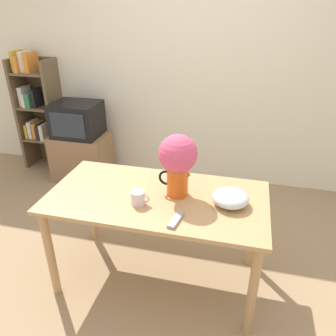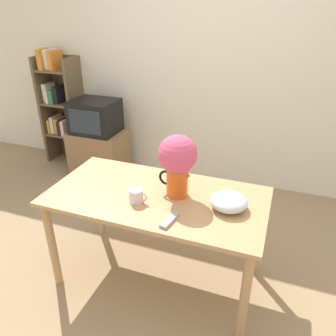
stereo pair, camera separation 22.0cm
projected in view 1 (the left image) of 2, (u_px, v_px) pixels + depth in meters
ground_plane at (150, 270)px, 2.66m from camera, size 12.00×12.00×0.00m
wall_back at (193, 68)px, 3.56m from camera, size 8.00×0.05×2.60m
table at (157, 208)px, 2.31m from camera, size 1.51×0.78×0.75m
flower_vase at (178, 160)px, 2.16m from camera, size 0.26×0.26×0.44m
coffee_mug at (138, 198)px, 2.15m from camera, size 0.13×0.09×0.09m
white_bowl at (231, 198)px, 2.14m from camera, size 0.24×0.24×0.10m
remote_control at (176, 220)px, 1.99m from camera, size 0.08×0.17×0.02m
tv_stand at (82, 157)px, 3.95m from camera, size 0.64×0.45×0.56m
tv_set at (77, 119)px, 3.73m from camera, size 0.52×0.44×0.38m
bookshelf at (38, 108)px, 4.06m from camera, size 0.49×0.34×1.45m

